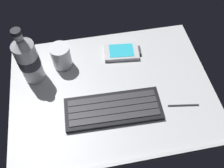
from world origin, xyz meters
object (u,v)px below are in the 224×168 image
at_px(keyboard, 113,109).
at_px(juice_cup, 61,57).
at_px(water_bottle, 28,59).
at_px(handheld_device, 122,52).
at_px(stylus_pen, 184,105).

relative_size(keyboard, juice_cup, 3.45).
bearing_deg(water_bottle, handheld_device, 8.82).
distance_m(keyboard, water_bottle, 0.30).
bearing_deg(handheld_device, juice_cup, -176.22).
height_order(keyboard, juice_cup, juice_cup).
bearing_deg(stylus_pen, water_bottle, 164.93).
relative_size(keyboard, handheld_device, 2.20).
bearing_deg(stylus_pen, handheld_device, 129.14).
relative_size(handheld_device, juice_cup, 1.57).
bearing_deg(juice_cup, keyboard, -56.29).
xyz_separation_m(keyboard, juice_cup, (-0.14, 0.20, 0.03)).
xyz_separation_m(water_bottle, stylus_pen, (0.44, -0.19, -0.09)).
bearing_deg(keyboard, stylus_pen, -6.49).
bearing_deg(water_bottle, stylus_pen, -23.67).
xyz_separation_m(keyboard, handheld_device, (0.07, 0.22, -0.00)).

